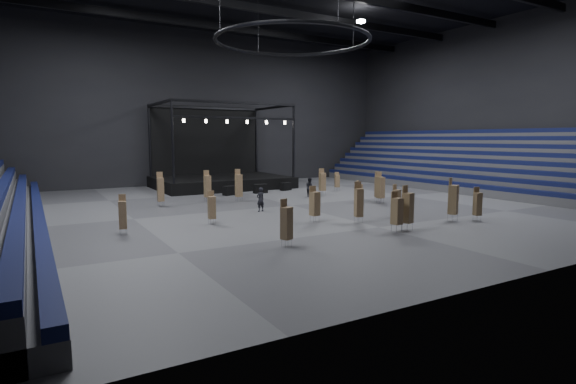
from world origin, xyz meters
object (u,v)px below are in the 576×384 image
chair_stack_17 (396,200)px  stage (219,174)px  chair_stack_9 (160,189)px  chair_stack_2 (337,181)px  chair_stack_16 (408,207)px  chair_stack_0 (315,203)px  chair_stack_5 (453,199)px  man_center (260,199)px  crew_member (310,187)px  flight_case_left (230,190)px  chair_stack_4 (212,207)px  chair_stack_11 (322,181)px  flight_case_right (286,186)px  chair_stack_7 (123,214)px  chair_stack_8 (286,222)px  chair_stack_6 (207,186)px  flight_case_mid (260,189)px  chair_stack_15 (359,191)px  chair_stack_14 (378,186)px  chair_stack_1 (359,202)px  chair_stack_3 (397,210)px  chair_stack_12 (477,203)px

chair_stack_17 → stage: bearing=83.8°
chair_stack_9 → chair_stack_2: bearing=9.8°
stage → chair_stack_16: stage is taller
chair_stack_0 → chair_stack_16: (3.36, -4.90, 0.13)m
chair_stack_5 → man_center: bearing=108.7°
crew_member → flight_case_left: bearing=59.6°
chair_stack_4 → crew_member: size_ratio=1.19×
chair_stack_11 → chair_stack_16: (-4.95, -16.18, 0.03)m
chair_stack_5 → chair_stack_16: (-4.79, -0.71, -0.09)m
flight_case_right → chair_stack_7: (-18.83, -14.40, 0.77)m
chair_stack_7 → chair_stack_11: bearing=38.2°
chair_stack_4 → chair_stack_8: bearing=-77.8°
flight_case_left → chair_stack_6: (-3.47, -3.38, 0.94)m
chair_stack_5 → chair_stack_6: bearing=98.7°
flight_case_left → chair_stack_9: size_ratio=0.49×
flight_case_mid → chair_stack_7: bearing=-138.7°
chair_stack_11 → chair_stack_6: bearing=-174.7°
flight_case_right → chair_stack_4: (-13.37, -13.95, 0.71)m
chair_stack_2 → chair_stack_9: size_ratio=0.71×
chair_stack_0 → man_center: chair_stack_0 is taller
chair_stack_4 → chair_stack_5: (14.20, -6.86, 0.36)m
chair_stack_15 → man_center: (-9.00, 0.47, -0.13)m
chair_stack_14 → chair_stack_4: bearing=171.8°
flight_case_mid → chair_stack_15: bearing=-69.5°
chair_stack_6 → chair_stack_7: bearing=-133.1°
flight_case_mid → chair_stack_8: (-8.84, -20.68, 0.80)m
flight_case_mid → crew_member: crew_member is taller
chair_stack_4 → flight_case_left: bearing=66.7°
chair_stack_1 → chair_stack_8: (-7.30, -3.34, -0.10)m
man_center → crew_member: size_ratio=1.00×
chair_stack_0 → chair_stack_5: size_ratio=0.83×
chair_stack_3 → chair_stack_12: 7.19m
chair_stack_0 → chair_stack_15: bearing=26.3°
chair_stack_8 → man_center: (3.81, 10.55, -0.35)m
chair_stack_7 → man_center: (10.40, 3.42, -0.27)m
chair_stack_5 → chair_stack_12: chair_stack_5 is taller
chair_stack_6 → chair_stack_17: 16.24m
chair_stack_7 → chair_stack_17: size_ratio=1.01×
flight_case_mid → chair_stack_3: size_ratio=0.57×
man_center → chair_stack_9: bearing=-58.3°
chair_stack_5 → chair_stack_11: bearing=64.8°
chair_stack_8 → chair_stack_15: chair_stack_8 is taller
chair_stack_17 → chair_stack_5: bearing=-68.5°
chair_stack_3 → chair_stack_17: size_ratio=1.04×
chair_stack_16 → flight_case_mid: bearing=75.2°
chair_stack_14 → flight_case_left: bearing=114.3°
chair_stack_4 → man_center: chair_stack_4 is taller
chair_stack_8 → flight_case_left: bearing=56.4°
chair_stack_4 → chair_stack_11: chair_stack_11 is taller
chair_stack_17 → man_center: bearing=121.7°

